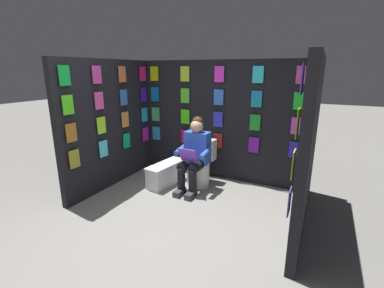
{
  "coord_description": "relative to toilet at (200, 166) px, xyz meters",
  "views": [
    {
      "loc": [
        -1.64,
        2.32,
        1.91
      ],
      "look_at": [
        0.06,
        -1.14,
        0.85
      ],
      "focal_mm": 25.31,
      "sensor_mm": 36.0,
      "label": 1
    }
  ],
  "objects": [
    {
      "name": "ground_plane",
      "position": [
        -0.16,
        1.64,
        -0.33
      ],
      "size": [
        30.0,
        30.0,
        0.0
      ],
      "primitive_type": "plane",
      "color": "gray"
    },
    {
      "name": "display_wall_back",
      "position": [
        -0.16,
        -0.47,
        0.71
      ],
      "size": [
        3.05,
        0.14,
        2.08
      ],
      "color": "black",
      "rests_on": "ground"
    },
    {
      "name": "display_wall_left",
      "position": [
        -1.68,
        0.61,
        0.72
      ],
      "size": [
        0.14,
        2.07,
        2.08
      ],
      "color": "black",
      "rests_on": "ground"
    },
    {
      "name": "display_wall_right",
      "position": [
        1.37,
        0.61,
        0.72
      ],
      "size": [
        0.14,
        2.07,
        2.08
      ],
      "color": "black",
      "rests_on": "ground"
    },
    {
      "name": "toilet",
      "position": [
        0.0,
        0.0,
        0.0
      ],
      "size": [
        0.41,
        0.56,
        0.77
      ],
      "rotation": [
        0.0,
        0.0,
        -0.01
      ],
      "color": "white",
      "rests_on": "ground"
    },
    {
      "name": "person_reading",
      "position": [
        0.0,
        0.23,
        0.27
      ],
      "size": [
        0.53,
        0.68,
        1.19
      ],
      "rotation": [
        0.0,
        0.0,
        -0.01
      ],
      "color": "blue",
      "rests_on": "ground"
    },
    {
      "name": "comic_longbox_near",
      "position": [
        0.52,
        0.26,
        -0.14
      ],
      "size": [
        0.38,
        0.82,
        0.37
      ],
      "rotation": [
        0.0,
        0.0,
        -0.13
      ],
      "color": "silver",
      "rests_on": "ground"
    }
  ]
}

